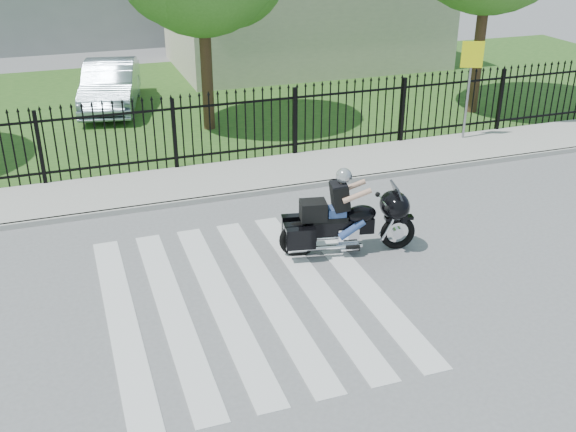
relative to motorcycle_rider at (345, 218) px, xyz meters
name	(u,v)px	position (x,y,z in m)	size (l,w,h in m)	color
ground	(246,298)	(-2.17, -0.95, -0.69)	(120.00, 120.00, 0.00)	slate
crosswalk	(246,297)	(-2.17, -0.95, -0.69)	(5.00, 5.50, 0.01)	silver
sidewalk	(185,184)	(-2.17, 4.05, -0.63)	(40.00, 2.00, 0.12)	#ADAAA3
curb	(195,201)	(-2.17, 3.05, -0.63)	(40.00, 0.12, 0.12)	#ADAAA3
grass_strip	(142,106)	(-2.17, 11.05, -0.68)	(40.00, 12.00, 0.02)	#28501B
iron_fence	(175,136)	(-2.17, 5.05, 0.21)	(26.00, 0.04, 1.80)	black
building_low	(305,18)	(4.83, 15.05, 1.06)	(10.00, 6.00, 3.50)	beige
motorcycle_rider	(345,218)	(0.00, 0.00, 0.00)	(2.54, 1.14, 1.70)	black
parked_car	(110,85)	(-3.06, 11.04, 0.04)	(1.52, 4.35, 1.43)	#95ABBC
traffic_sign	(471,70)	(5.52, 4.68, 1.25)	(0.53, 0.26, 2.56)	gray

